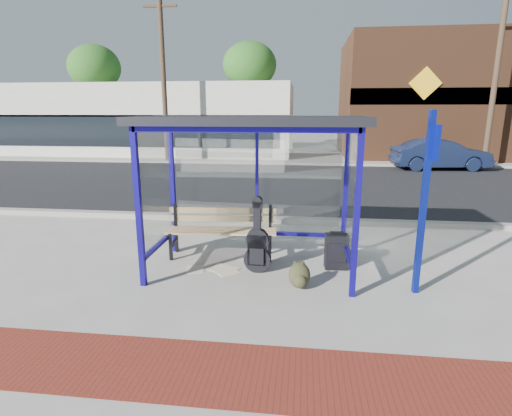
# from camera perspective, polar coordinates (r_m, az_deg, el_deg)

# --- Properties ---
(ground) EXTENTS (120.00, 120.00, 0.00)m
(ground) POSITION_cam_1_polar(r_m,az_deg,el_deg) (6.50, -0.65, -8.86)
(ground) COLOR #B2ADA0
(ground) RESTS_ON ground
(brick_paver_strip) EXTENTS (60.00, 1.00, 0.01)m
(brick_paver_strip) POSITION_cam_1_polar(r_m,az_deg,el_deg) (4.25, -5.59, -22.22)
(brick_paver_strip) COLOR maroon
(brick_paver_strip) RESTS_ON ground
(curb_near) EXTENTS (60.00, 0.25, 0.12)m
(curb_near) POSITION_cam_1_polar(r_m,az_deg,el_deg) (9.22, 1.70, -1.64)
(curb_near) COLOR gray
(curb_near) RESTS_ON ground
(street_asphalt) EXTENTS (60.00, 10.00, 0.00)m
(street_asphalt) POSITION_cam_1_polar(r_m,az_deg,el_deg) (14.20, 3.56, 3.54)
(street_asphalt) COLOR black
(street_asphalt) RESTS_ON ground
(curb_far) EXTENTS (60.00, 0.25, 0.12)m
(curb_far) POSITION_cam_1_polar(r_m,az_deg,el_deg) (19.23, 4.47, 6.36)
(curb_far) COLOR gray
(curb_far) RESTS_ON ground
(far_sidewalk) EXTENTS (60.00, 4.00, 0.01)m
(far_sidewalk) POSITION_cam_1_polar(r_m,az_deg,el_deg) (21.12, 4.69, 6.85)
(far_sidewalk) COLOR #B2ADA0
(far_sidewalk) RESTS_ON ground
(bus_shelter) EXTENTS (3.30, 1.80, 2.42)m
(bus_shelter) POSITION_cam_1_polar(r_m,az_deg,el_deg) (6.09, -0.62, 9.71)
(bus_shelter) COLOR #150C87
(bus_shelter) RESTS_ON ground
(storefront_white) EXTENTS (18.00, 6.04, 4.00)m
(storefront_white) POSITION_cam_1_polar(r_m,az_deg,el_deg) (25.87, -15.74, 12.07)
(storefront_white) COLOR silver
(storefront_white) RESTS_ON ground
(storefront_brown) EXTENTS (10.00, 7.08, 6.40)m
(storefront_brown) POSITION_cam_1_polar(r_m,az_deg,el_deg) (25.50, 24.04, 14.12)
(storefront_brown) COLOR #59331E
(storefront_brown) RESTS_ON ground
(tree_left) EXTENTS (3.60, 3.60, 7.03)m
(tree_left) POSITION_cam_1_polar(r_m,az_deg,el_deg) (31.76, -22.08, 18.06)
(tree_left) COLOR #4C3826
(tree_left) RESTS_ON ground
(tree_mid) EXTENTS (3.60, 3.60, 7.03)m
(tree_mid) POSITION_cam_1_polar(r_m,az_deg,el_deg) (28.37, -0.92, 19.65)
(tree_mid) COLOR #4C3826
(tree_mid) RESTS_ON ground
(tree_right) EXTENTS (3.60, 3.60, 7.03)m
(tree_right) POSITION_cam_1_polar(r_m,az_deg,el_deg) (30.45, 30.99, 17.39)
(tree_right) COLOR #4C3826
(tree_right) RESTS_ON ground
(utility_pole_west) EXTENTS (1.60, 0.24, 8.00)m
(utility_pole_west) POSITION_cam_1_polar(r_m,az_deg,el_deg) (20.57, -13.08, 17.83)
(utility_pole_west) COLOR #4C3826
(utility_pole_west) RESTS_ON ground
(utility_pole_east) EXTENTS (1.60, 0.24, 8.00)m
(utility_pole_east) POSITION_cam_1_polar(r_m,az_deg,el_deg) (21.09, 31.10, 16.19)
(utility_pole_east) COLOR #4C3826
(utility_pole_east) RESTS_ON ground
(bench) EXTENTS (1.93, 0.59, 0.90)m
(bench) POSITION_cam_1_polar(r_m,az_deg,el_deg) (7.00, -4.92, -2.83)
(bench) COLOR black
(bench) RESTS_ON ground
(guitar_bag) EXTENTS (0.43, 0.13, 1.16)m
(guitar_bag) POSITION_cam_1_polar(r_m,az_deg,el_deg) (6.30, 0.19, -5.52)
(guitar_bag) COLOR black
(guitar_bag) RESTS_ON ground
(suitcase) EXTENTS (0.38, 0.26, 0.63)m
(suitcase) POSITION_cam_1_polar(r_m,az_deg,el_deg) (6.59, 11.40, -6.12)
(suitcase) COLOR black
(suitcase) RESTS_ON ground
(backpack) EXTENTS (0.35, 0.32, 0.38)m
(backpack) POSITION_cam_1_polar(r_m,az_deg,el_deg) (5.86, 6.24, -9.65)
(backpack) COLOR #2D2E19
(backpack) RESTS_ON ground
(sign_post) EXTENTS (0.13, 0.31, 2.51)m
(sign_post) POSITION_cam_1_polar(r_m,az_deg,el_deg) (5.77, 23.02, 1.79)
(sign_post) COLOR navy
(sign_post) RESTS_ON ground
(newspaper_a) EXTENTS (0.52, 0.47, 0.01)m
(newspaper_a) POSITION_cam_1_polar(r_m,az_deg,el_deg) (6.55, -4.61, -8.70)
(newspaper_a) COLOR white
(newspaper_a) RESTS_ON ground
(newspaper_b) EXTENTS (0.36, 0.41, 0.01)m
(newspaper_b) POSITION_cam_1_polar(r_m,az_deg,el_deg) (6.60, -8.70, -8.64)
(newspaper_b) COLOR white
(newspaper_b) RESTS_ON ground
(newspaper_c) EXTENTS (0.52, 0.53, 0.01)m
(newspaper_c) POSITION_cam_1_polar(r_m,az_deg,el_deg) (6.48, -4.30, -8.96)
(newspaper_c) COLOR white
(newspaper_c) RESTS_ON ground
(parked_car) EXTENTS (4.16, 1.81, 1.33)m
(parked_car) POSITION_cam_1_polar(r_m,az_deg,el_deg) (19.23, 24.83, 6.97)
(parked_car) COLOR #172141
(parked_car) RESTS_ON ground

